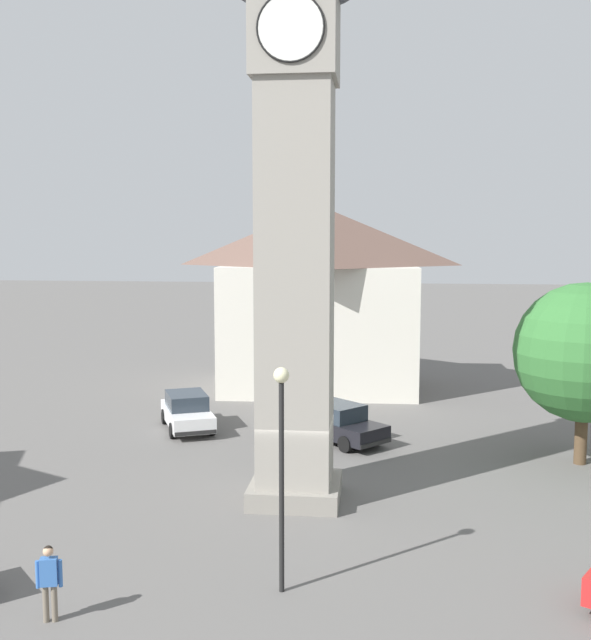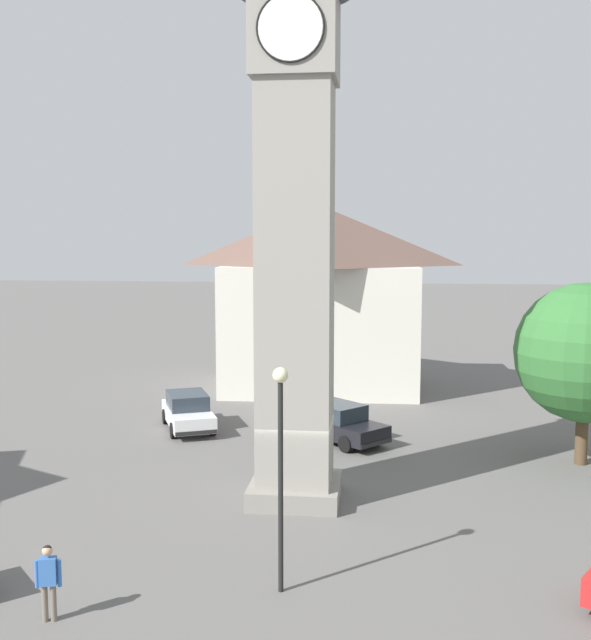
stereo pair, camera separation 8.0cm
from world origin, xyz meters
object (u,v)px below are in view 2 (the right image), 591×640
(clock_tower, at_px, (296,74))
(car_silver_kerb, at_px, (338,423))
(lamp_post, at_px, (281,444))
(building_shop_left, at_px, (321,296))
(pedestrian, at_px, (48,576))
(car_black_far, at_px, (188,411))
(tree, at_px, (585,353))

(clock_tower, relative_size, car_silver_kerb, 5.26)
(lamp_post, bearing_deg, building_shop_left, 92.46)
(pedestrian, bearing_deg, car_silver_kerb, 70.18)
(clock_tower, height_order, car_black_far, clock_tower)
(clock_tower, xyz_separation_m, building_shop_left, (-0.63, 16.92, -7.97))
(clock_tower, height_order, building_shop_left, clock_tower)
(lamp_post, bearing_deg, tree, 49.18)
(clock_tower, bearing_deg, lamp_post, -86.61)
(car_silver_kerb, bearing_deg, lamp_post, -92.48)
(pedestrian, distance_m, tree, 19.33)
(tree, bearing_deg, building_shop_left, 130.63)
(car_silver_kerb, xyz_separation_m, tree, (8.85, -1.91, 3.29))
(clock_tower, relative_size, car_black_far, 4.93)
(tree, bearing_deg, car_silver_kerb, 167.82)
(car_silver_kerb, distance_m, pedestrian, 15.64)
(clock_tower, distance_m, lamp_post, 11.18)
(building_shop_left, bearing_deg, pedestrian, -98.58)
(clock_tower, bearing_deg, car_black_far, 124.69)
(clock_tower, relative_size, building_shop_left, 2.05)
(building_shop_left, bearing_deg, tree, -49.37)
(car_silver_kerb, bearing_deg, building_shop_left, 98.61)
(car_black_far, relative_size, pedestrian, 2.64)
(pedestrian, height_order, building_shop_left, building_shop_left)
(car_silver_kerb, relative_size, car_black_far, 0.94)
(car_silver_kerb, distance_m, building_shop_left, 11.13)
(pedestrian, distance_m, lamp_post, 5.70)
(car_black_far, bearing_deg, clock_tower, -55.31)
(clock_tower, distance_m, car_silver_kerb, 13.89)
(building_shop_left, xyz_separation_m, lamp_post, (0.99, -23.00, -1.41))
(pedestrian, bearing_deg, lamp_post, 21.97)
(car_black_far, bearing_deg, lamp_post, -67.34)
(pedestrian, distance_m, building_shop_left, 25.50)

